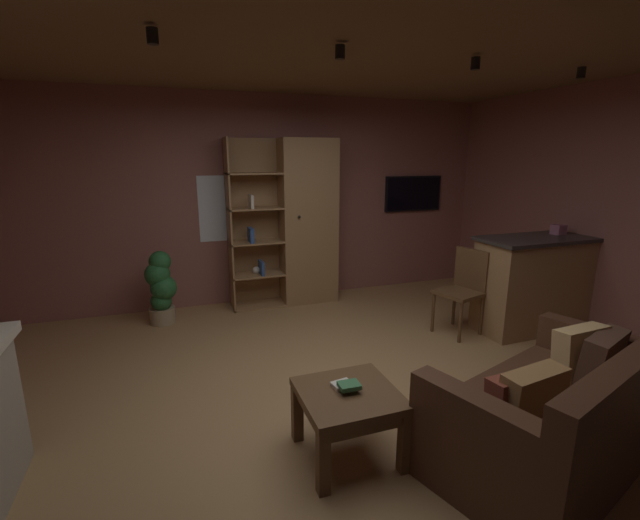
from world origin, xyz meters
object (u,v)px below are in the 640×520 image
potted_floor_plant (161,287)px  leather_couch (556,416)px  dining_chair (464,286)px  kitchen_bar_counter (542,283)px  coffee_table (348,405)px  bookshelf_cabinet (301,223)px  tissue_box (558,230)px  table_book_1 (349,385)px  table_book_0 (342,385)px  wall_mounted_tv (413,194)px

potted_floor_plant → leather_couch: bearing=-54.4°
dining_chair → potted_floor_plant: size_ratio=1.08×
kitchen_bar_counter → coffee_table: size_ratio=2.52×
bookshelf_cabinet → dining_chair: 2.16m
tissue_box → bookshelf_cabinet: bearing=144.8°
table_book_1 → potted_floor_plant: size_ratio=0.15×
dining_chair → table_book_1: bearing=-143.8°
table_book_1 → dining_chair: 2.45m
table_book_1 → tissue_box: bearing=23.1°
table_book_1 → kitchen_bar_counter: bearing=23.6°
bookshelf_cabinet → tissue_box: bookshelf_cabinet is taller
dining_chair → table_book_0: bearing=-145.4°
bookshelf_cabinet → tissue_box: bearing=-35.2°
kitchen_bar_counter → leather_couch: (-1.66, -1.73, -0.22)m
bookshelf_cabinet → coffee_table: size_ratio=3.48×
bookshelf_cabinet → table_book_0: bearing=-102.3°
coffee_table → wall_mounted_tv: bearing=53.5°
tissue_box → table_book_1: bearing=-156.9°
leather_couch → table_book_0: leather_couch is taller
coffee_table → table_book_0: table_book_0 is taller
bookshelf_cabinet → coffee_table: bearing=-101.7°
leather_couch → wall_mounted_tv: 4.06m
kitchen_bar_counter → wall_mounted_tv: 2.22m
table_book_1 → potted_floor_plant: potted_floor_plant is taller
bookshelf_cabinet → potted_floor_plant: bearing=-172.2°
coffee_table → dining_chair: (1.98, 1.45, 0.17)m
tissue_box → leather_couch: (-1.87, -1.79, -0.80)m
coffee_table → dining_chair: size_ratio=0.66×
leather_couch → table_book_0: (-1.23, 0.54, 0.16)m
table_book_0 → potted_floor_plant: (-1.11, 2.74, -0.03)m
bookshelf_cabinet → dining_chair: (1.35, -1.60, -0.52)m
table_book_0 → dining_chair: dining_chair is taller
tissue_box → coffee_table: size_ratio=0.20×
tissue_box → table_book_0: size_ratio=0.94×
bookshelf_cabinet → leather_couch: bookshelf_cabinet is taller
kitchen_bar_counter → table_book_0: 3.13m
wall_mounted_tv → coffee_table: bearing=-126.5°
table_book_1 → wall_mounted_tv: wall_mounted_tv is taller
leather_couch → wall_mounted_tv: bearing=72.3°
table_book_1 → wall_mounted_tv: 4.14m
kitchen_bar_counter → tissue_box: 0.62m
leather_couch → bookshelf_cabinet: bearing=99.4°
kitchen_bar_counter → dining_chair: kitchen_bar_counter is taller
coffee_table → dining_chair: 2.46m
bookshelf_cabinet → potted_floor_plant: bookshelf_cabinet is taller
dining_chair → bookshelf_cabinet: bearing=130.1°
tissue_box → dining_chair: (-1.11, 0.13, -0.57)m
dining_chair → potted_floor_plant: bearing=156.4°
tissue_box → wall_mounted_tv: 2.07m
kitchen_bar_counter → potted_floor_plant: (-4.01, 1.55, -0.09)m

